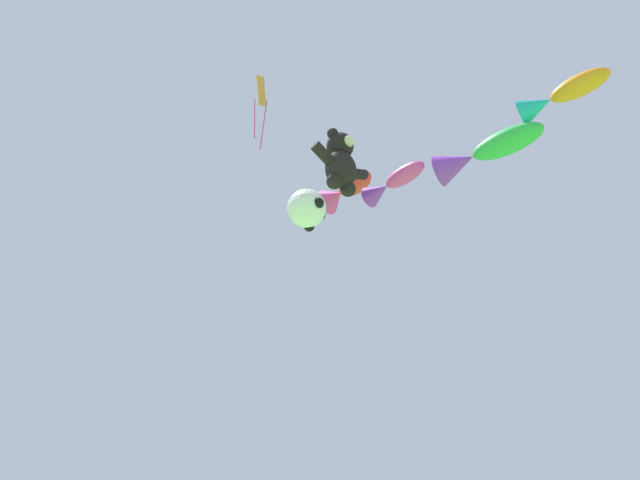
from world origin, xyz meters
TOP-DOWN VIEW (x-y plane):
  - teddy_bear_kite at (-0.05, 5.13)m, footprint 1.84×0.81m
  - soccer_ball_kite at (-0.91, 5.37)m, footprint 0.96×0.96m
  - fish_kite_crimson at (1.33, 6.43)m, footprint 0.83×1.82m
  - fish_kite_magenta at (1.21, 4.61)m, footprint 0.61×1.83m
  - fish_kite_emerald at (1.65, 2.39)m, footprint 1.09×2.43m
  - fish_kite_tangerine at (1.85, 0.66)m, footprint 0.78×1.76m
  - diamond_kite at (-2.13, 5.74)m, footprint 0.75×0.69m

SIDE VIEW (x-z plane):
  - soccer_ball_kite at x=-0.91m, z-range 6.56..7.45m
  - fish_kite_emerald at x=1.65m, z-range 7.73..8.50m
  - fish_kite_magenta at x=1.21m, z-range 8.03..8.63m
  - fish_kite_tangerine at x=1.85m, z-range 8.31..8.92m
  - teddy_bear_kite at x=-0.05m, z-range 7.74..9.61m
  - fish_kite_crimson at x=1.33m, z-range 8.77..9.59m
  - diamond_kite at x=-2.13m, z-range 8.81..11.13m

